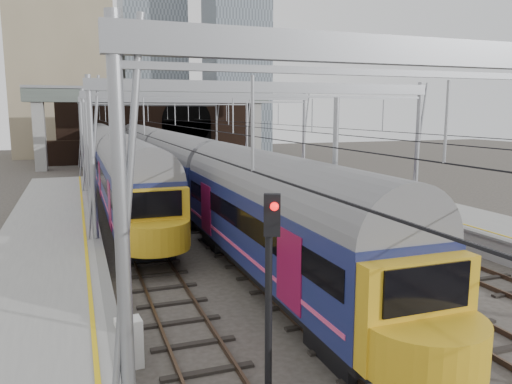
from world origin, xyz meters
name	(u,v)px	position (x,y,z in m)	size (l,w,h in m)	color
ground	(360,305)	(0.00, 0.00, 0.00)	(160.00, 160.00, 0.00)	#38332D
platform_left	(39,302)	(-10.18, 2.50, 0.55)	(4.32, 55.00, 1.12)	gray
tracks	(231,217)	(0.00, 15.00, 0.02)	(14.40, 80.00, 0.22)	#4C3828
overhead_line	(204,110)	(0.00, 21.49, 6.57)	(16.80, 80.00, 8.00)	gray
retaining_wall	(158,128)	(1.40, 51.93, 4.33)	(28.00, 2.75, 9.00)	black
overbridge	(153,105)	(0.00, 46.00, 7.27)	(28.00, 3.00, 9.25)	gray
city_skyline	(146,45)	(2.73, 70.48, 17.09)	(37.50, 27.50, 60.00)	tan
train_main	(162,159)	(-2.00, 28.18, 2.57)	(2.93, 67.78, 5.00)	black
train_second	(105,149)	(-6.00, 40.27, 2.60)	(2.99, 69.00, 5.07)	black
signal_near_left	(270,276)	(-5.11, -4.55, 3.06)	(0.39, 0.47, 4.85)	black
relay_cabinet	(129,343)	(-7.80, -1.57, 0.64)	(0.64, 0.53, 1.28)	silver
equip_cover_a	(323,259)	(1.23, 5.13, 0.05)	(0.81, 0.57, 0.10)	blue
equip_cover_b	(319,233)	(3.24, 9.43, 0.05)	(0.85, 0.60, 0.10)	blue
equip_cover_c	(396,246)	(5.51, 5.77, 0.05)	(0.82, 0.58, 0.10)	blue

